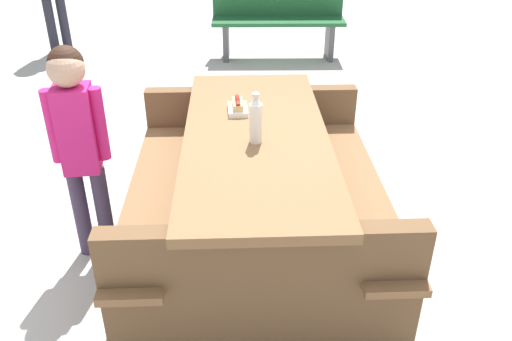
# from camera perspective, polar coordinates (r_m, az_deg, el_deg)

# --- Properties ---
(ground_plane) EXTENTS (30.00, 30.00, 0.00)m
(ground_plane) POSITION_cam_1_polar(r_m,az_deg,el_deg) (3.23, -0.00, -8.10)
(ground_plane) COLOR #B7B2A8
(ground_plane) RESTS_ON ground
(picnic_table) EXTENTS (1.95, 1.61, 0.75)m
(picnic_table) POSITION_cam_1_polar(r_m,az_deg,el_deg) (2.97, -0.00, -1.34)
(picnic_table) COLOR brown
(picnic_table) RESTS_ON ground
(soda_bottle) EXTENTS (0.07, 0.07, 0.27)m
(soda_bottle) POSITION_cam_1_polar(r_m,az_deg,el_deg) (2.69, -0.03, 5.43)
(soda_bottle) COLOR silver
(soda_bottle) RESTS_ON picnic_table
(hotdog_tray) EXTENTS (0.19, 0.12, 0.08)m
(hotdog_tray) POSITION_cam_1_polar(r_m,az_deg,el_deg) (3.07, -1.97, 6.81)
(hotdog_tray) COLOR white
(hotdog_tray) RESTS_ON picnic_table
(child_in_coat) EXTENTS (0.19, 0.30, 1.23)m
(child_in_coat) POSITION_cam_1_polar(r_m,az_deg,el_deg) (2.93, -18.54, 4.12)
(child_in_coat) COLOR #3F334C
(child_in_coat) RESTS_ON ground
(park_bench_near) EXTENTS (0.62, 1.54, 0.85)m
(park_bench_near) POSITION_cam_1_polar(r_m,az_deg,el_deg) (6.37, 2.37, 16.00)
(park_bench_near) COLOR #1E592D
(park_bench_near) RESTS_ON ground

